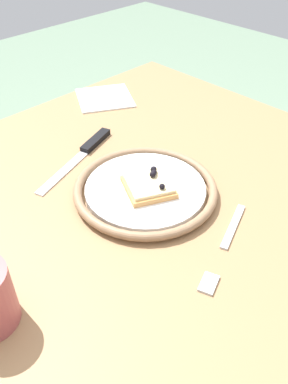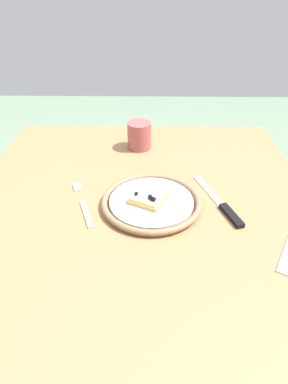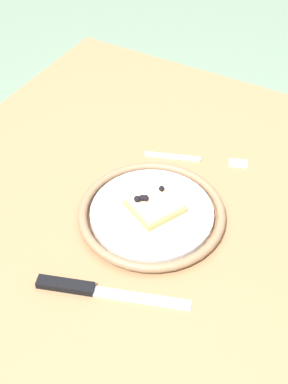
# 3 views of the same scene
# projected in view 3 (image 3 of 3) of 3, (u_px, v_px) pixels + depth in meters

# --- Properties ---
(dining_table) EXTENTS (0.91, 0.96, 0.72)m
(dining_table) POSITION_uv_depth(u_px,v_px,m) (168.00, 245.00, 1.00)
(dining_table) COLOR #936D47
(dining_table) RESTS_ON ground_plane
(plate) EXTENTS (0.26, 0.26, 0.02)m
(plate) POSITION_uv_depth(u_px,v_px,m) (152.00, 213.00, 0.92)
(plate) COLOR white
(plate) RESTS_ON dining_table
(pizza_slice_near) EXTENTS (0.11, 0.11, 0.03)m
(pizza_slice_near) POSITION_uv_depth(u_px,v_px,m) (154.00, 204.00, 0.91)
(pizza_slice_near) COLOR tan
(pizza_slice_near) RESTS_ON plate
(knife) EXTENTS (0.10, 0.23, 0.01)m
(knife) POSITION_uv_depth(u_px,v_px,m) (86.00, 289.00, 0.81)
(knife) COLOR silver
(knife) RESTS_ON dining_table
(fork) EXTENTS (0.08, 0.19, 0.00)m
(fork) POSITION_uv_depth(u_px,v_px,m) (197.00, 159.00, 1.03)
(fork) COLOR #B8B8B8
(fork) RESTS_ON dining_table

